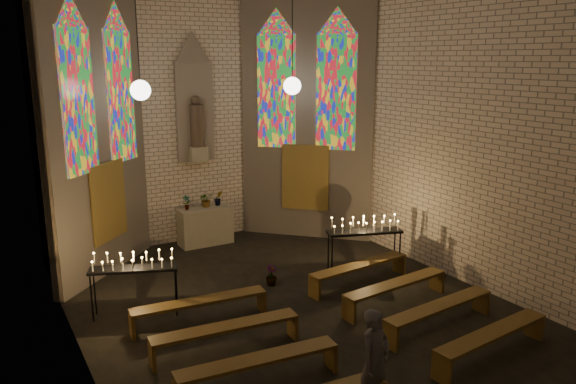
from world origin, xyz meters
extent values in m
plane|color=black|center=(0.00, 0.00, 0.00)|extent=(12.00, 12.00, 0.00)
cube|color=#F0DFC9|center=(0.00, 6.00, 3.50)|extent=(8.00, 0.02, 7.00)
cube|color=#F0DFC9|center=(-4.00, 0.00, 3.50)|extent=(0.02, 12.00, 7.00)
cube|color=#F0DFC9|center=(4.00, 0.00, 3.50)|extent=(0.02, 12.00, 7.00)
cube|color=#F0DFC9|center=(-2.75, 4.75, 3.50)|extent=(2.72, 2.72, 7.00)
cube|color=#F0DFC9|center=(2.75, 4.75, 3.50)|extent=(2.72, 2.72, 7.00)
cube|color=#4C3F8C|center=(-3.21, 4.06, 4.00)|extent=(0.78, 0.78, 3.00)
cube|color=#4C3F8C|center=(-2.06, 5.21, 4.00)|extent=(0.78, 0.78, 3.00)
cube|color=#4C3F8C|center=(2.06, 5.21, 4.00)|extent=(0.78, 0.78, 3.00)
cube|color=#4C3F8C|center=(3.21, 4.06, 4.00)|extent=(0.78, 0.78, 3.00)
cube|color=brown|center=(-2.63, 4.63, 1.70)|extent=(0.95, 0.95, 1.80)
cube|color=brown|center=(2.63, 4.63, 1.70)|extent=(0.95, 0.95, 1.80)
cube|color=gray|center=(0.00, 5.92, 3.50)|extent=(1.00, 0.12, 2.60)
cone|color=gray|center=(0.00, 5.92, 5.15)|extent=(1.00, 1.00, 0.80)
cube|color=#ACA68D|center=(0.00, 5.78, 2.40)|extent=(0.45, 0.30, 0.40)
cylinder|color=brown|center=(0.00, 5.78, 3.15)|extent=(0.36, 0.36, 1.10)
sphere|color=brown|center=(0.00, 5.78, 3.80)|extent=(0.26, 0.26, 0.26)
sphere|color=white|center=(-1.90, 4.10, 4.20)|extent=(0.44, 0.44, 0.44)
cylinder|color=black|center=(-1.90, 4.10, 5.60)|extent=(0.02, 0.02, 2.80)
sphere|color=white|center=(1.90, 4.10, 4.20)|extent=(0.44, 0.44, 0.44)
cylinder|color=black|center=(1.90, 4.10, 5.60)|extent=(0.02, 0.02, 2.80)
cube|color=#ACA68D|center=(0.00, 5.45, 0.50)|extent=(1.40, 0.60, 1.00)
imported|color=#4C723F|center=(-0.47, 5.52, 1.20)|extent=(0.22, 0.17, 0.39)
imported|color=#4C723F|center=(0.08, 5.53, 1.21)|extent=(0.37, 0.33, 0.41)
imported|color=#4C723F|center=(0.42, 5.51, 1.20)|extent=(0.23, 0.19, 0.40)
imported|color=#4C723F|center=(0.18, 2.08, 0.22)|extent=(0.30, 0.30, 0.45)
cube|color=black|center=(-2.80, 2.09, 0.96)|extent=(1.69, 0.98, 0.05)
cylinder|color=black|center=(-3.58, 2.24, 0.47)|extent=(0.03, 0.03, 0.94)
cylinder|color=black|center=(-2.13, 1.66, 0.47)|extent=(0.03, 0.03, 0.94)
cylinder|color=black|center=(-3.47, 2.53, 0.47)|extent=(0.03, 0.03, 0.94)
cylinder|color=black|center=(-2.02, 1.95, 0.47)|extent=(0.03, 0.03, 0.94)
cube|color=black|center=(2.39, 1.65, 0.99)|extent=(1.77, 0.95, 0.05)
cylinder|color=black|center=(1.57, 1.76, 0.49)|extent=(0.03, 0.03, 0.97)
cylinder|color=black|center=(3.10, 1.23, 0.49)|extent=(0.03, 0.03, 0.97)
cylinder|color=black|center=(1.68, 2.07, 0.49)|extent=(0.03, 0.03, 0.97)
cylinder|color=black|center=(3.21, 1.54, 0.49)|extent=(0.03, 0.03, 0.97)
cube|color=brown|center=(-1.86, 1.11, 0.46)|extent=(2.58, 0.59, 0.06)
cube|color=brown|center=(-3.11, 1.23, 0.23)|extent=(0.09, 0.36, 0.46)
cube|color=brown|center=(-0.62, 1.00, 0.23)|extent=(0.09, 0.36, 0.46)
cube|color=brown|center=(1.86, 1.11, 0.46)|extent=(2.58, 0.59, 0.06)
cube|color=brown|center=(0.62, 1.00, 0.23)|extent=(0.09, 0.36, 0.46)
cube|color=brown|center=(3.11, 1.23, 0.23)|extent=(0.09, 0.36, 0.46)
cube|color=brown|center=(-1.86, -0.09, 0.46)|extent=(2.58, 0.59, 0.06)
cube|color=brown|center=(-3.11, 0.03, 0.23)|extent=(0.09, 0.36, 0.46)
cube|color=brown|center=(-0.62, -0.20, 0.23)|extent=(0.09, 0.36, 0.46)
cube|color=brown|center=(1.86, -0.09, 0.46)|extent=(2.58, 0.59, 0.06)
cube|color=brown|center=(0.62, -0.20, 0.23)|extent=(0.09, 0.36, 0.46)
cube|color=brown|center=(3.11, 0.03, 0.23)|extent=(0.09, 0.36, 0.46)
cube|color=brown|center=(-1.86, -1.29, 0.46)|extent=(2.58, 0.59, 0.06)
cube|color=brown|center=(-0.62, -1.40, 0.23)|extent=(0.09, 0.36, 0.46)
cube|color=brown|center=(1.86, -1.29, 0.46)|extent=(2.58, 0.59, 0.06)
cube|color=brown|center=(0.62, -1.40, 0.23)|extent=(0.09, 0.36, 0.46)
cube|color=brown|center=(3.11, -1.17, 0.23)|extent=(0.09, 0.36, 0.46)
cube|color=brown|center=(1.86, -2.49, 0.46)|extent=(2.58, 0.59, 0.06)
cube|color=brown|center=(0.62, -2.60, 0.23)|extent=(0.09, 0.36, 0.46)
cube|color=brown|center=(3.11, -2.37, 0.23)|extent=(0.09, 0.36, 0.46)
imported|color=#4C4B56|center=(-0.73, -2.63, 0.77)|extent=(0.65, 0.52, 1.54)
camera|label=1|loc=(-5.30, -8.10, 4.88)|focal=35.00mm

